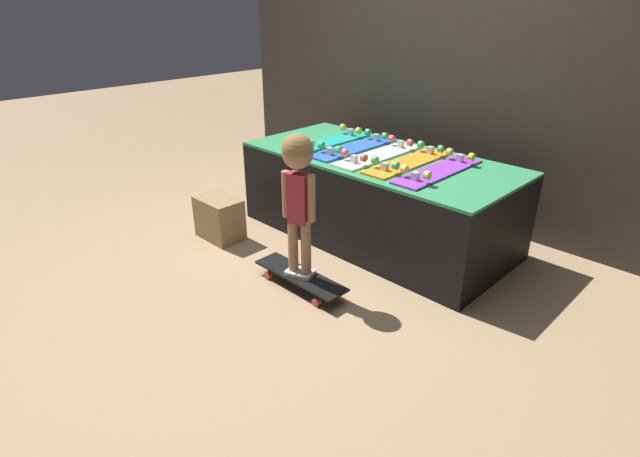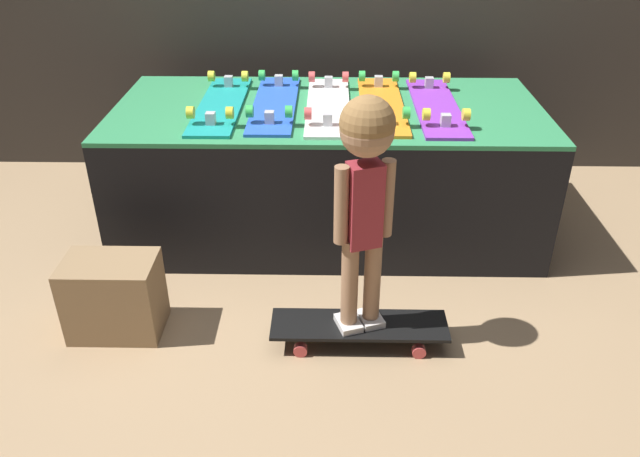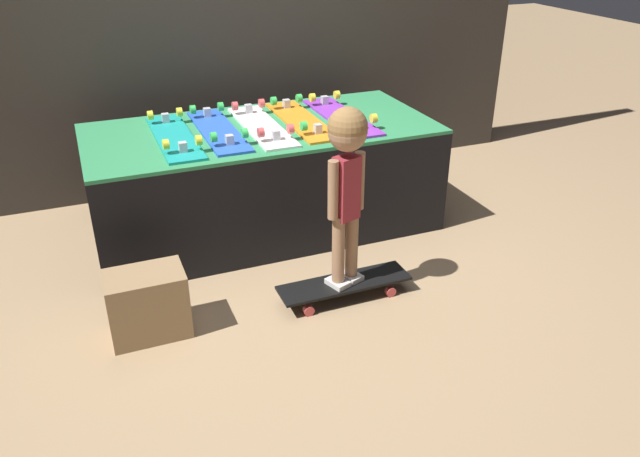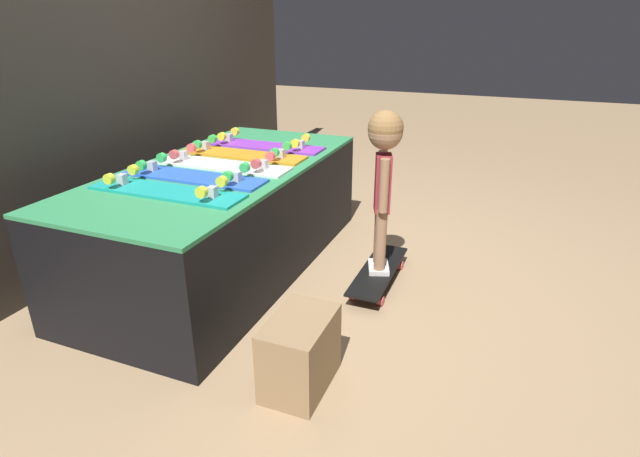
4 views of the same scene
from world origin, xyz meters
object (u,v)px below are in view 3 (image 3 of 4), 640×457
skateboard_orange_on_rack (301,119)px  skateboard_on_floor (344,285)px  child (347,165)px  skateboard_purple_on_rack (341,115)px  skateboard_teal_on_rack (174,136)px  skateboard_white_on_rack (262,125)px  skateboard_blue_on_rack (218,129)px  storage_box (148,304)px

skateboard_orange_on_rack → skateboard_on_floor: 1.09m
child → skateboard_purple_on_rack: bearing=48.7°
skateboard_teal_on_rack → skateboard_white_on_rack: 0.50m
skateboard_blue_on_rack → skateboard_on_floor: (0.38, -0.92, -0.58)m
skateboard_white_on_rack → skateboard_purple_on_rack: (0.50, -0.00, 0.00)m
skateboard_blue_on_rack → skateboard_purple_on_rack: 0.75m
skateboard_teal_on_rack → skateboard_blue_on_rack: (0.25, 0.02, 0.00)m
skateboard_blue_on_rack → skateboard_purple_on_rack: bearing=-1.7°
skateboard_white_on_rack → skateboard_on_floor: 1.08m
skateboard_on_floor → child: bearing=-116.6°
storage_box → child: bearing=-3.9°
skateboard_purple_on_rack → skateboard_orange_on_rack: bearing=176.0°
skateboard_teal_on_rack → skateboard_purple_on_rack: 1.00m
storage_box → skateboard_teal_on_rack: bearing=68.9°
skateboard_white_on_rack → storage_box: bearing=-134.5°
skateboard_orange_on_rack → skateboard_blue_on_rack: bearing=179.5°
skateboard_purple_on_rack → child: bearing=-112.3°
skateboard_white_on_rack → skateboard_purple_on_rack: 0.50m
skateboard_teal_on_rack → storage_box: bearing=-111.1°
skateboard_white_on_rack → skateboard_orange_on_rack: 0.25m
skateboard_purple_on_rack → child: 0.98m
skateboard_purple_on_rack → skateboard_blue_on_rack: bearing=178.3°
skateboard_teal_on_rack → skateboard_white_on_rack: size_ratio=1.00×
skateboard_purple_on_rack → storage_box: 1.64m
skateboard_on_floor → skateboard_teal_on_rack: bearing=124.7°
skateboard_white_on_rack → skateboard_orange_on_rack: bearing=3.8°
child → storage_box: 1.11m
skateboard_purple_on_rack → child: size_ratio=0.89×
skateboard_teal_on_rack → skateboard_blue_on_rack: size_ratio=1.00×
child → skateboard_teal_on_rack: bearing=105.7°
skateboard_blue_on_rack → skateboard_white_on_rack: (0.25, -0.02, 0.00)m
skateboard_purple_on_rack → child: child is taller
skateboard_teal_on_rack → skateboard_orange_on_rack: size_ratio=1.00×
skateboard_orange_on_rack → skateboard_purple_on_rack: size_ratio=1.00×
child → storage_box: bearing=157.0°
skateboard_orange_on_rack → storage_box: 1.45m
skateboard_white_on_rack → skateboard_orange_on_rack: size_ratio=1.00×
skateboard_blue_on_rack → skateboard_white_on_rack: bearing=-4.8°
skateboard_blue_on_rack → skateboard_orange_on_rack: 0.50m
skateboard_teal_on_rack → skateboard_purple_on_rack: size_ratio=1.00×
skateboard_purple_on_rack → skateboard_on_floor: (-0.37, -0.90, -0.58)m
skateboard_orange_on_rack → child: bearing=-97.4°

